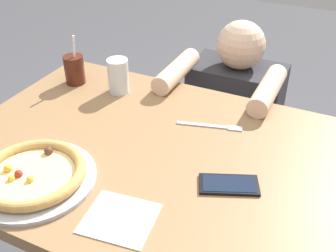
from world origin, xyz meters
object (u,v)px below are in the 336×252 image
fork (213,126)px  drink_cup_colored (74,69)px  pizza_near (33,175)px  cell_phone (229,184)px  diner_seated (231,133)px  water_cup_clear (118,75)px

fork → drink_cup_colored: bearing=173.9°
pizza_near → cell_phone: size_ratio=1.91×
fork → diner_seated: 0.57m
diner_seated → water_cup_clear: bearing=-128.7°
water_cup_clear → drink_cup_colored: bearing=-176.7°
pizza_near → drink_cup_colored: (-0.23, 0.49, 0.03)m
water_cup_clear → fork: 0.39m
pizza_near → drink_cup_colored: bearing=114.8°
drink_cup_colored → pizza_near: bearing=-65.2°
drink_cup_colored → cell_phone: drink_cup_colored is taller
fork → cell_phone: bearing=-61.1°
pizza_near → water_cup_clear: water_cup_clear is taller
drink_cup_colored → water_cup_clear: drink_cup_colored is taller
water_cup_clear → cell_phone: 0.59m
drink_cup_colored → fork: (0.55, -0.06, -0.05)m
drink_cup_colored → diner_seated: 0.74m
fork → water_cup_clear: bearing=169.5°
fork → cell_phone: cell_phone is taller
water_cup_clear → cell_phone: size_ratio=0.72×
drink_cup_colored → diner_seated: size_ratio=0.20×
water_cup_clear → diner_seated: 0.64m
pizza_near → water_cup_clear: (-0.05, 0.50, 0.04)m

